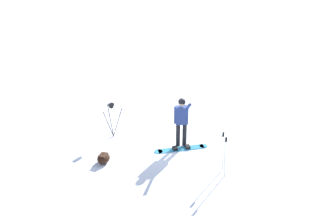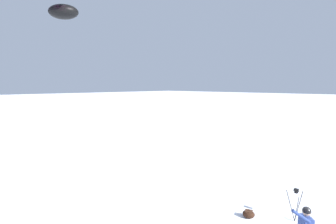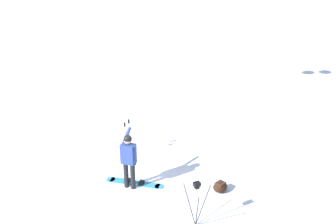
% 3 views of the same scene
% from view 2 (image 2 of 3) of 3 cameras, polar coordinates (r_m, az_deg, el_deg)
% --- Properties ---
extents(gear_bag_large, '(0.50, 0.55, 0.30)m').
position_cam_2_polar(gear_bag_large, '(11.01, 17.70, -20.99)').
color(gear_bag_large, black).
rests_on(gear_bag_large, ground_plane).
extents(camera_tripod, '(0.68, 0.58, 1.27)m').
position_cam_2_polar(camera_tripod, '(11.10, 26.82, -16.86)').
color(camera_tripod, '#262628').
rests_on(camera_tripod, ground_plane).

